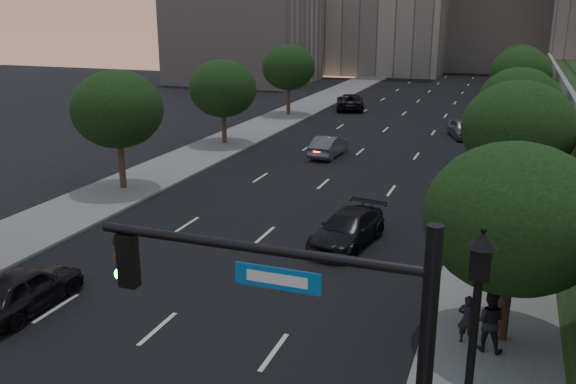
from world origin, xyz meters
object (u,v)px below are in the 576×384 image
at_px(sedan_far_left, 350,102).
at_px(sedan_far_right, 462,129).
at_px(sedan_near_left, 23,289).
at_px(pedestrian_a, 467,320).
at_px(sedan_near_right, 348,229).
at_px(sedan_mid_left, 329,146).
at_px(pedestrian_b, 489,321).
at_px(street_lamp, 471,358).
at_px(pedestrian_c, 527,268).

distance_m(sedan_far_left, sedan_far_right, 16.21).
bearing_deg(sedan_far_left, sedan_near_left, 75.40).
bearing_deg(pedestrian_a, sedan_near_right, -41.21).
xyz_separation_m(sedan_mid_left, pedestrian_a, (11.06, -22.65, 0.20)).
bearing_deg(pedestrian_b, street_lamp, 90.63).
height_order(sedan_far_right, pedestrian_a, pedestrian_a).
bearing_deg(sedan_mid_left, street_lamp, 114.97).
relative_size(sedan_far_right, pedestrian_c, 2.54).
bearing_deg(sedan_near_right, pedestrian_a, -42.60).
bearing_deg(pedestrian_a, sedan_mid_left, -53.88).
height_order(street_lamp, pedestrian_a, street_lamp).
bearing_deg(sedan_near_right, pedestrian_c, -9.76).
bearing_deg(sedan_mid_left, pedestrian_b, 119.64).
bearing_deg(pedestrian_b, pedestrian_a, -13.63).
distance_m(sedan_near_right, sedan_far_right, 25.72).
distance_m(sedan_near_left, pedestrian_c, 17.47).
height_order(sedan_near_left, sedan_near_right, sedan_near_left).
bearing_deg(sedan_far_left, sedan_near_right, 89.02).
bearing_deg(sedan_far_left, sedan_far_right, 122.54).
xyz_separation_m(sedan_mid_left, pedestrian_b, (11.68, -22.85, 0.37)).
height_order(street_lamp, sedan_near_left, street_lamp).
xyz_separation_m(pedestrian_a, pedestrian_c, (1.70, 4.47, 0.08)).
xyz_separation_m(sedan_near_left, pedestrian_b, (14.83, 2.52, 0.33)).
bearing_deg(sedan_near_left, sedan_near_right, -132.58).
bearing_deg(sedan_far_right, pedestrian_b, -103.07).
xyz_separation_m(sedan_near_left, pedestrian_c, (15.92, 7.19, 0.23)).
distance_m(sedan_near_right, pedestrian_a, 8.82).
distance_m(sedan_far_left, pedestrian_a, 45.82).
xyz_separation_m(pedestrian_b, pedestrian_c, (1.09, 4.67, -0.10)).
bearing_deg(street_lamp, sedan_mid_left, 112.40).
relative_size(sedan_near_right, sedan_far_right, 1.15).
relative_size(sedan_near_left, sedan_near_right, 0.91).
xyz_separation_m(street_lamp, sedan_near_left, (-14.56, 2.30, -1.86)).
height_order(sedan_mid_left, sedan_far_right, sedan_far_right).
height_order(street_lamp, sedan_far_right, street_lamp).
distance_m(sedan_near_left, pedestrian_a, 14.47).
relative_size(street_lamp, sedan_far_right, 1.30).
xyz_separation_m(sedan_far_right, pedestrian_b, (3.52, -32.67, 0.36)).
distance_m(pedestrian_b, pedestrian_c, 4.79).
relative_size(sedan_near_left, pedestrian_c, 2.66).
height_order(sedan_near_right, pedestrian_c, pedestrian_c).
bearing_deg(sedan_mid_left, sedan_near_left, 85.48).
bearing_deg(sedan_far_left, pedestrian_a, 93.53).
xyz_separation_m(sedan_mid_left, sedan_near_right, (5.55, -15.77, -0.00)).
bearing_deg(sedan_far_right, sedan_near_right, -115.04).
distance_m(sedan_far_right, pedestrian_b, 32.86).
xyz_separation_m(pedestrian_a, pedestrian_b, (0.62, -0.19, 0.18)).
relative_size(street_lamp, pedestrian_a, 3.63).
bearing_deg(pedestrian_a, sedan_far_right, -74.78).
height_order(sedan_far_left, pedestrian_c, pedestrian_c).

